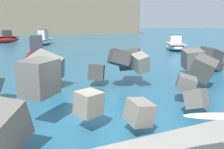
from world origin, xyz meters
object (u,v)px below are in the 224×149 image
boat_near_centre (175,45)px  boat_near_right (6,39)px  boat_far_left (37,54)px  boat_mid_centre (44,40)px

boat_near_centre → boat_near_right: boat_near_right is taller
boat_near_right → boat_far_left: boat_far_left is taller
boat_near_centre → boat_near_right: size_ratio=1.15×
boat_near_right → boat_mid_centre: 8.84m
boat_mid_centre → boat_far_left: 18.36m
boat_near_centre → boat_mid_centre: size_ratio=0.97×
boat_near_centre → boat_far_left: bearing=-169.5°
boat_mid_centre → boat_far_left: boat_mid_centre is taller
boat_near_centre → boat_far_left: 17.27m
boat_mid_centre → boat_near_right: bearing=128.8°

